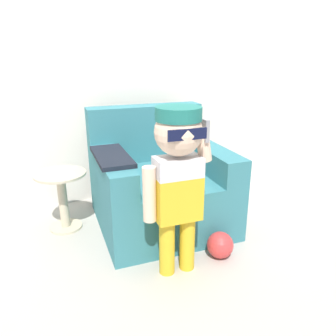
# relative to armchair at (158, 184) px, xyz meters

# --- Properties ---
(ground_plane) EXTENTS (10.00, 10.00, 0.00)m
(ground_plane) POSITION_rel_armchair_xyz_m (0.21, -0.13, -0.33)
(ground_plane) COLOR #ADA89E
(wall_back) EXTENTS (10.00, 0.05, 2.60)m
(wall_back) POSITION_rel_armchair_xyz_m (0.21, 0.65, 0.97)
(wall_back) COLOR silver
(wall_back) RESTS_ON ground_plane
(armchair) EXTENTS (1.02, 1.01, 0.92)m
(armchair) POSITION_rel_armchair_xyz_m (0.00, 0.00, 0.00)
(armchair) COLOR teal
(armchair) RESTS_ON ground_plane
(person_child) EXTENTS (0.44, 0.33, 1.07)m
(person_child) POSITION_rel_armchair_xyz_m (-0.12, -0.69, 0.38)
(person_child) COLOR gold
(person_child) RESTS_ON ground_plane
(side_table) EXTENTS (0.39, 0.39, 0.48)m
(side_table) POSITION_rel_armchair_xyz_m (-0.76, 0.13, -0.04)
(side_table) COLOR beige
(side_table) RESTS_ON ground_plane
(toy_ball) EXTENTS (0.18, 0.18, 0.18)m
(toy_ball) POSITION_rel_armchair_xyz_m (0.22, -0.66, -0.24)
(toy_ball) COLOR #D13838
(toy_ball) RESTS_ON ground_plane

